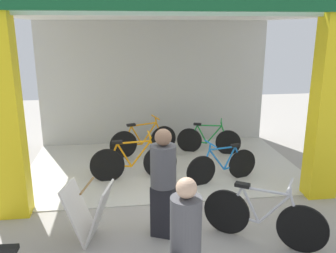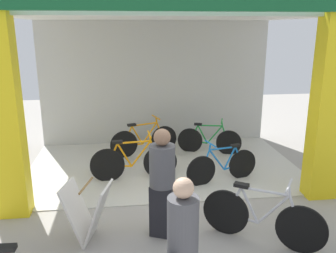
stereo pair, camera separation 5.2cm
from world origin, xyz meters
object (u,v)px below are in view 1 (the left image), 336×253
at_px(bicycle_inside_1, 144,140).
at_px(bicycle_parked_0, 262,217).
at_px(bicycle_inside_3, 222,166).
at_px(sandwich_board_sign, 89,213).
at_px(pedestrian_1, 163,182).
at_px(bicycle_inside_0, 208,140).
at_px(bicycle_inside_2, 134,162).

relative_size(bicycle_inside_1, bicycle_parked_0, 1.09).
bearing_deg(bicycle_inside_3, bicycle_parked_0, -90.30).
distance_m(sandwich_board_sign, pedestrian_1, 1.14).
xyz_separation_m(bicycle_inside_1, bicycle_parked_0, (1.42, -3.80, 0.02)).
distance_m(bicycle_inside_3, bicycle_parked_0, 2.06).
relative_size(bicycle_inside_1, bicycle_inside_3, 1.07).
relative_size(bicycle_inside_0, pedestrian_1, 0.91).
bearing_deg(bicycle_inside_1, bicycle_inside_2, -101.56).
xyz_separation_m(bicycle_inside_2, pedestrian_1, (0.35, -2.02, 0.47)).
xyz_separation_m(bicycle_inside_1, bicycle_inside_2, (-0.29, -1.41, 0.01)).
distance_m(bicycle_parked_0, sandwich_board_sign, 2.45).
bearing_deg(bicycle_inside_0, sandwich_board_sign, -127.42).
relative_size(bicycle_inside_1, sandwich_board_sign, 1.86).
height_order(bicycle_inside_1, bicycle_inside_3, bicycle_inside_1).
relative_size(bicycle_inside_2, pedestrian_1, 1.07).
height_order(bicycle_inside_3, bicycle_parked_0, bicycle_parked_0).
xyz_separation_m(bicycle_inside_1, sandwich_board_sign, (-1.00, -3.42, 0.06)).
xyz_separation_m(bicycle_inside_2, sandwich_board_sign, (-0.71, -2.01, 0.05)).
xyz_separation_m(bicycle_inside_0, pedestrian_1, (-1.49, -3.35, 0.51)).
xyz_separation_m(bicycle_inside_0, bicycle_inside_2, (-1.84, -1.32, 0.04)).
height_order(bicycle_inside_2, bicycle_parked_0, bicycle_parked_0).
xyz_separation_m(bicycle_inside_1, bicycle_inside_3, (1.43, -1.73, -0.03)).
height_order(bicycle_inside_0, bicycle_inside_2, bicycle_inside_2).
bearing_deg(bicycle_inside_0, bicycle_inside_3, -94.24).
relative_size(bicycle_inside_3, pedestrian_1, 0.92).
height_order(bicycle_inside_2, sandwich_board_sign, bicycle_inside_2).
bearing_deg(sandwich_board_sign, bicycle_inside_1, 73.74).
distance_m(bicycle_inside_3, pedestrian_1, 2.24).
bearing_deg(bicycle_inside_0, bicycle_parked_0, -92.05).
height_order(bicycle_inside_0, pedestrian_1, pedestrian_1).
height_order(bicycle_inside_0, sandwich_board_sign, sandwich_board_sign).
distance_m(bicycle_inside_2, pedestrian_1, 2.11).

